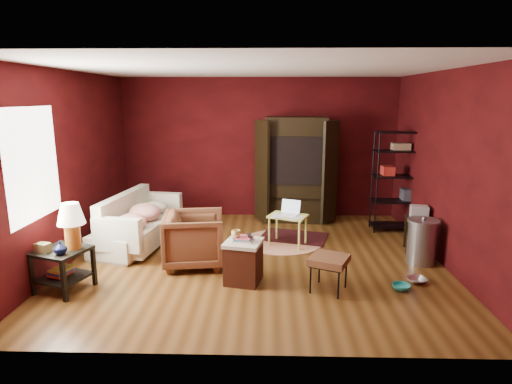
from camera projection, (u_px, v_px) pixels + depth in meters
room at (253, 168)px, 6.21m from camera, size 5.54×5.04×2.84m
sofa at (139, 223)px, 7.09m from camera, size 1.01×1.98×0.74m
armchair at (194, 237)px, 6.21m from camera, size 0.89×0.93×0.86m
pet_bowl_steel at (417, 273)px, 5.66m from camera, size 0.26×0.10×0.26m
pet_bowl_turquoise at (402, 281)px, 5.45m from camera, size 0.24×0.13×0.23m
vase at (60, 248)px, 5.19m from camera, size 0.20×0.20×0.16m
mug at (236, 233)px, 5.53m from camera, size 0.13×0.11×0.12m
side_table at (67, 239)px, 5.36m from camera, size 0.72×0.72×1.13m
sofa_cushions at (139, 223)px, 7.06m from camera, size 1.00×1.96×0.79m
hamper at (243, 261)px, 5.64m from camera, size 0.56×0.56×0.65m
footstool at (329, 261)px, 5.37m from camera, size 0.59×0.59×0.46m
rug_round at (283, 241)px, 7.29m from camera, size 1.63×1.63×0.01m
rug_oriental at (294, 237)px, 7.51m from camera, size 1.28×1.02×0.01m
laptop_desk at (288, 218)px, 7.04m from camera, size 0.72×0.63×0.74m
tv_armoire at (296, 168)px, 8.36m from camera, size 1.61×0.92×2.04m
wire_shelving at (399, 177)px, 7.71m from camera, size 0.89×0.39×1.83m
small_stand at (419, 217)px, 6.74m from camera, size 0.43×0.43×0.74m
trash_can at (422, 241)px, 6.29m from camera, size 0.54×0.54×0.72m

